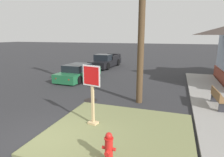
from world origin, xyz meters
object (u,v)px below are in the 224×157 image
object	(u,v)px
fire_hydrant	(109,149)
stop_sign	(92,95)
street_bench	(218,97)
parked_sedan_green	(78,73)
pickup_truck_black	(105,62)
manhole_cover	(91,100)
utility_pole	(142,14)

from	to	relation	value
fire_hydrant	stop_sign	xyz separation A→B (m)	(-1.38, 2.00, 0.76)
fire_hydrant	street_bench	world-z (taller)	same
fire_hydrant	street_bench	size ratio (longest dim) A/B	0.55
parked_sedan_green	street_bench	bearing A→B (deg)	-20.72
street_bench	parked_sedan_green	bearing A→B (deg)	159.28
pickup_truck_black	manhole_cover	bearing A→B (deg)	-73.54
parked_sedan_green	pickup_truck_black	xyz separation A→B (m)	(-0.08, 6.38, 0.07)
manhole_cover	pickup_truck_black	xyz separation A→B (m)	(-3.19, 10.78, 0.61)
manhole_cover	pickup_truck_black	size ratio (longest dim) A/B	0.13
manhole_cover	street_bench	world-z (taller)	street_bench
manhole_cover	street_bench	xyz separation A→B (m)	(6.31, 0.84, 0.58)
pickup_truck_black	utility_pole	size ratio (longest dim) A/B	0.61
parked_sedan_green	utility_pole	distance (m)	7.90
stop_sign	utility_pole	distance (m)	4.74
parked_sedan_green	utility_pole	size ratio (longest dim) A/B	0.53
manhole_cover	parked_sedan_green	bearing A→B (deg)	125.21
parked_sedan_green	street_bench	world-z (taller)	parked_sedan_green
utility_pole	pickup_truck_black	bearing A→B (deg)	119.37
manhole_cover	stop_sign	bearing A→B (deg)	-63.23
street_bench	utility_pole	bearing A→B (deg)	-175.57
manhole_cover	pickup_truck_black	bearing A→B (deg)	106.46
stop_sign	pickup_truck_black	size ratio (longest dim) A/B	0.45
utility_pole	parked_sedan_green	bearing A→B (deg)	145.86
fire_hydrant	pickup_truck_black	xyz separation A→B (m)	(-5.94, 15.50, 0.12)
fire_hydrant	stop_sign	size ratio (longest dim) A/B	0.38
street_bench	fire_hydrant	bearing A→B (deg)	-122.59
stop_sign	manhole_cover	xyz separation A→B (m)	(-1.37, 2.72, -1.25)
pickup_truck_black	utility_pole	distance (m)	12.36
fire_hydrant	manhole_cover	distance (m)	5.49
fire_hydrant	stop_sign	distance (m)	2.55
manhole_cover	street_bench	distance (m)	6.39
utility_pole	manhole_cover	bearing A→B (deg)	-167.98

